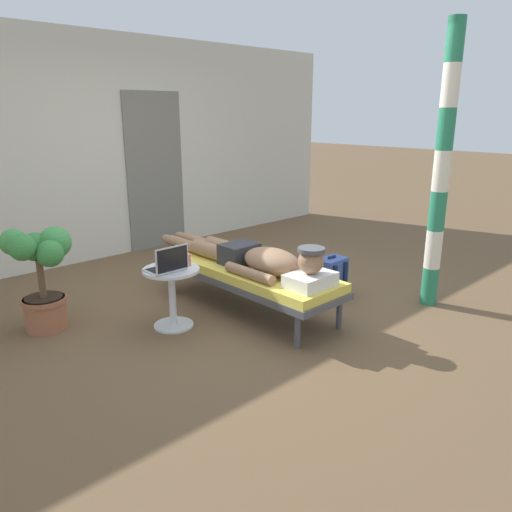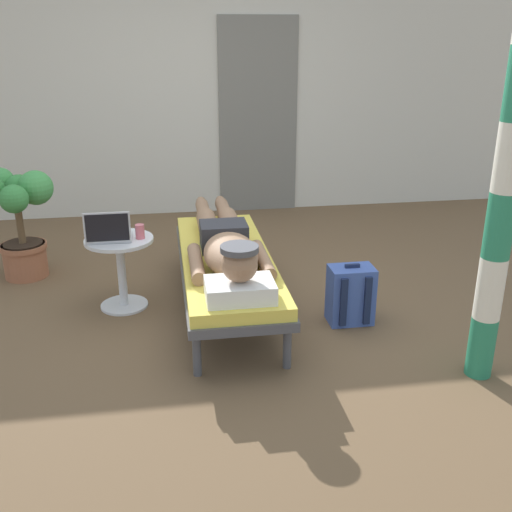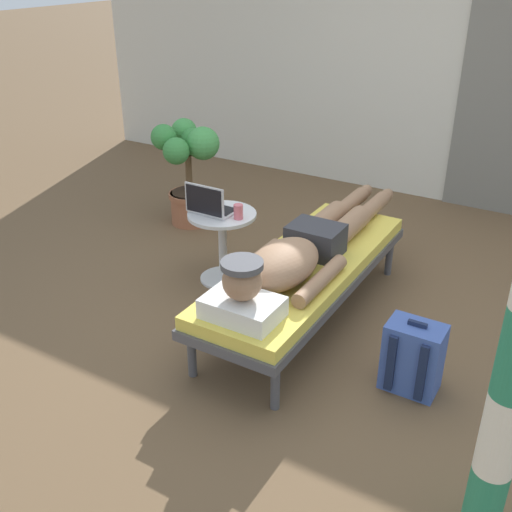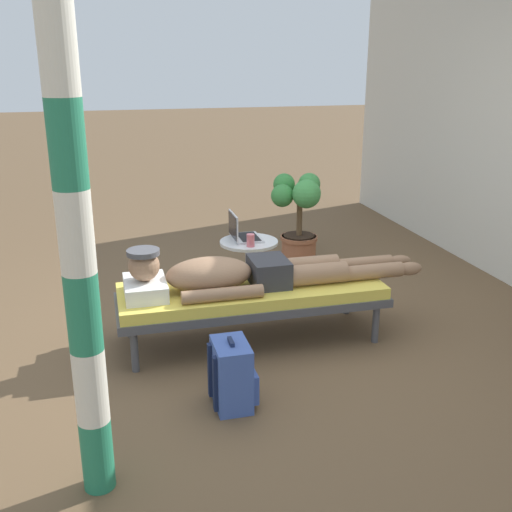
% 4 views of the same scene
% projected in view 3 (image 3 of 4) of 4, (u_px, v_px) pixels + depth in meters
% --- Properties ---
extents(ground_plane, '(40.00, 40.00, 0.00)m').
position_uv_depth(ground_plane, '(312.00, 309.00, 4.04)').
color(ground_plane, brown).
extents(house_wall_back, '(7.60, 0.20, 2.70)m').
position_uv_depth(house_wall_back, '(443.00, 50.00, 5.34)').
color(house_wall_back, beige).
rests_on(house_wall_back, ground).
extents(house_door_panel, '(0.84, 0.03, 2.04)m').
position_uv_depth(house_door_panel, '(509.00, 98.00, 5.11)').
color(house_door_panel, slate).
rests_on(house_door_panel, ground).
extents(lounge_chair, '(0.63, 1.90, 0.42)m').
position_uv_depth(lounge_chair, '(305.00, 271.00, 3.79)').
color(lounge_chair, '#4C4C51').
rests_on(lounge_chair, ground).
extents(person_reclining, '(0.53, 2.17, 0.33)m').
position_uv_depth(person_reclining, '(301.00, 251.00, 3.66)').
color(person_reclining, white).
rests_on(person_reclining, lounge_chair).
extents(side_table, '(0.48, 0.48, 0.52)m').
position_uv_depth(side_table, '(222.00, 235.00, 4.25)').
color(side_table, silver).
rests_on(side_table, ground).
extents(laptop, '(0.31, 0.24, 0.23)m').
position_uv_depth(laptop, '(210.00, 206.00, 4.13)').
color(laptop, silver).
rests_on(laptop, side_table).
extents(drink_glass, '(0.06, 0.06, 0.10)m').
position_uv_depth(drink_glass, '(238.00, 212.00, 4.06)').
color(drink_glass, '#D86672').
rests_on(drink_glass, side_table).
extents(backpack, '(0.30, 0.26, 0.42)m').
position_uv_depth(backpack, '(413.00, 357.00, 3.24)').
color(backpack, '#3F59A5').
rests_on(backpack, ground).
extents(potted_plant, '(0.55, 0.54, 0.88)m').
position_uv_depth(potted_plant, '(189.00, 166.00, 5.08)').
color(potted_plant, '#9E5B3D').
rests_on(potted_plant, ground).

